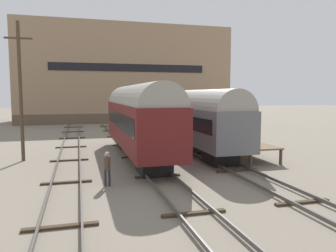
{
  "coord_description": "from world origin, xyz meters",
  "views": [
    {
      "loc": [
        -4.24,
        -20.61,
        4.66
      ],
      "look_at": [
        2.46,
        3.77,
        2.2
      ],
      "focal_mm": 35.0,
      "sensor_mm": 36.0,
      "label": 1
    }
  ],
  "objects_px": {
    "train_car_grey": "(195,117)",
    "person_worker": "(107,165)",
    "utility_pole": "(20,90)",
    "train_car_maroon": "(138,116)",
    "bench": "(234,133)"
  },
  "relations": [
    {
      "from": "train_car_maroon",
      "to": "person_worker",
      "type": "xyz_separation_m",
      "value": [
        -2.9,
        -7.14,
        -1.98
      ]
    },
    {
      "from": "train_car_grey",
      "to": "person_worker",
      "type": "distance_m",
      "value": 11.77
    },
    {
      "from": "train_car_maroon",
      "to": "person_worker",
      "type": "distance_m",
      "value": 7.96
    },
    {
      "from": "train_car_maroon",
      "to": "utility_pole",
      "type": "height_order",
      "value": "utility_pole"
    },
    {
      "from": "train_car_maroon",
      "to": "train_car_grey",
      "type": "bearing_deg",
      "value": 16.61
    },
    {
      "from": "train_car_grey",
      "to": "utility_pole",
      "type": "distance_m",
      "value": 13.15
    },
    {
      "from": "utility_pole",
      "to": "train_car_grey",
      "type": "bearing_deg",
      "value": 2.65
    },
    {
      "from": "train_car_grey",
      "to": "train_car_maroon",
      "type": "bearing_deg",
      "value": -163.39
    },
    {
      "from": "train_car_maroon",
      "to": "utility_pole",
      "type": "xyz_separation_m",
      "value": [
        -8.04,
        0.87,
        1.91
      ]
    },
    {
      "from": "train_car_grey",
      "to": "bench",
      "type": "height_order",
      "value": "train_car_grey"
    },
    {
      "from": "utility_pole",
      "to": "person_worker",
      "type": "bearing_deg",
      "value": -57.3
    },
    {
      "from": "train_car_grey",
      "to": "bench",
      "type": "xyz_separation_m",
      "value": [
        2.54,
        -2.03,
        -1.24
      ]
    },
    {
      "from": "train_car_maroon",
      "to": "person_worker",
      "type": "bearing_deg",
      "value": -112.08
    },
    {
      "from": "person_worker",
      "to": "bench",
      "type": "bearing_deg",
      "value": 32.39
    },
    {
      "from": "person_worker",
      "to": "train_car_maroon",
      "type": "bearing_deg",
      "value": 67.92
    }
  ]
}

